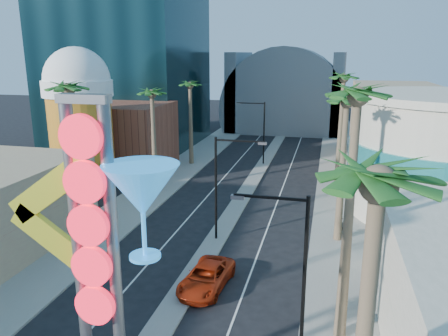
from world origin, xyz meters
TOP-DOWN VIEW (x-y plane):
  - sidewalk_west at (-9.50, 35.00)m, footprint 5.00×100.00m
  - sidewalk_east at (9.50, 35.00)m, footprint 5.00×100.00m
  - median at (0.00, 38.00)m, footprint 1.60×84.00m
  - brick_filler_west at (-16.00, 38.00)m, footprint 10.00×10.00m
  - filler_east at (16.00, 48.00)m, footprint 10.00×20.00m
  - beer_mug at (-17.00, 30.00)m, footprint 7.00×7.00m
  - turquoise_building at (18.00, 30.00)m, footprint 16.60×16.60m
  - canopy at (0.00, 72.00)m, footprint 22.00×16.00m
  - neon_sign at (0.82, 2.96)m, footprint 6.53×2.60m
  - streetlight_0 at (0.55, 20.00)m, footprint 3.79×0.25m
  - streetlight_1 at (-0.55, 44.00)m, footprint 3.79×0.25m
  - streetlight_2 at (6.72, 8.00)m, footprint 3.45×0.25m
  - palm_1 at (-9.00, 16.00)m, footprint 2.40×2.40m
  - palm_2 at (-9.00, 30.00)m, footprint 2.40×2.40m
  - palm_3 at (-9.00, 42.00)m, footprint 2.40×2.40m
  - palm_4 at (9.00, 0.00)m, footprint 2.40×2.40m
  - palm_5 at (9.00, 10.00)m, footprint 2.40×2.40m
  - palm_6 at (9.00, 22.00)m, footprint 2.40×2.40m
  - palm_7 at (9.00, 34.00)m, footprint 2.40×2.40m
  - red_pickup at (1.20, 13.06)m, footprint 2.81×5.28m
  - pedestrian_b at (9.12, 22.40)m, footprint 0.81×0.64m

SIDE VIEW (x-z plane):
  - sidewalk_west at x=-9.50m, z-range 0.00..0.15m
  - sidewalk_east at x=9.50m, z-range 0.00..0.15m
  - median at x=0.00m, z-range 0.00..0.15m
  - red_pickup at x=1.20m, z-range 0.00..1.41m
  - pedestrian_b at x=9.12m, z-range 0.15..1.80m
  - brick_filler_west at x=-16.00m, z-range 0.00..8.00m
  - canopy at x=0.00m, z-range -6.69..15.31m
  - streetlight_2 at x=6.72m, z-range 0.83..8.83m
  - streetlight_0 at x=0.55m, z-range 0.88..8.88m
  - streetlight_1 at x=-0.55m, z-range 0.88..8.88m
  - filler_east at x=16.00m, z-range 0.00..10.00m
  - turquoise_building at x=18.00m, z-range -0.05..10.55m
  - neon_sign at x=0.82m, z-range 1.03..13.58m
  - beer_mug at x=-17.00m, z-range 0.59..15.09m
  - palm_2 at x=-9.00m, z-range 3.88..15.08m
  - palm_3 at x=-9.00m, z-range 3.88..15.08m
  - palm_6 at x=9.00m, z-range 4.08..15.78m
  - palm_4 at x=9.00m, z-range 4.28..16.48m
  - palm_1 at x=-9.00m, z-range 4.47..17.17m
  - palm_7 at x=9.00m, z-range 4.47..17.17m
  - palm_5 at x=9.00m, z-range 4.67..17.87m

